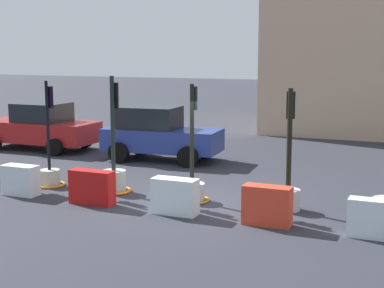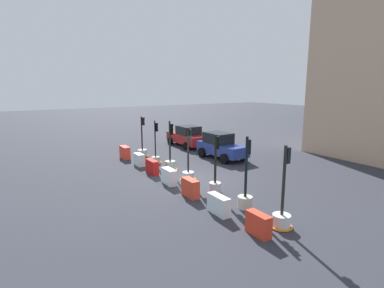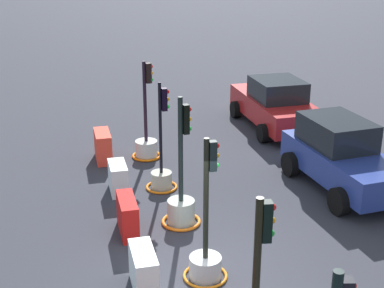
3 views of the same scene
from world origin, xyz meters
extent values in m
plane|color=#2E2F38|center=(0.00, 0.00, 0.00)|extent=(120.00, 120.00, 0.00)
cylinder|color=silver|center=(-6.69, 0.01, 0.26)|extent=(0.68, 0.68, 0.53)
cylinder|color=black|center=(-6.69, 0.01, 1.76)|extent=(0.10, 0.10, 2.46)
cube|color=black|center=(-6.66, 0.13, 2.64)|extent=(0.17, 0.18, 0.59)
sphere|color=red|center=(-6.64, 0.22, 2.83)|extent=(0.09, 0.09, 0.09)
sphere|color=orange|center=(-6.64, 0.22, 2.64)|extent=(0.09, 0.09, 0.09)
sphere|color=green|center=(-6.64, 0.22, 2.44)|extent=(0.09, 0.09, 0.09)
torus|color=orange|center=(-6.69, 0.01, 0.04)|extent=(0.90, 0.90, 0.07)
cylinder|color=#B0B4A0|center=(-4.36, 0.00, 0.23)|extent=(0.56, 0.56, 0.46)
cylinder|color=black|center=(-4.36, 0.00, 1.69)|extent=(0.08, 0.08, 2.47)
cube|color=black|center=(-4.35, 0.11, 2.47)|extent=(0.17, 0.14, 0.59)
sphere|color=red|center=(-4.35, 0.20, 2.67)|extent=(0.11, 0.11, 0.11)
sphere|color=orange|center=(-4.35, 0.20, 2.47)|extent=(0.11, 0.11, 0.11)
sphere|color=green|center=(-4.35, 0.20, 2.28)|extent=(0.11, 0.11, 0.11)
torus|color=orange|center=(-4.36, 0.00, 0.03)|extent=(0.85, 0.85, 0.07)
cylinder|color=#AAB7AB|center=(-2.34, 0.06, 0.29)|extent=(0.65, 0.65, 0.59)
cylinder|color=black|center=(-2.34, 0.06, 1.84)|extent=(0.11, 0.11, 2.50)
cube|color=black|center=(-2.32, 0.17, 2.57)|extent=(0.18, 0.15, 0.68)
sphere|color=red|center=(-2.31, 0.25, 2.80)|extent=(0.10, 0.10, 0.10)
sphere|color=orange|center=(-2.31, 0.25, 2.57)|extent=(0.10, 0.10, 0.10)
sphere|color=green|center=(-2.31, 0.25, 2.35)|extent=(0.10, 0.10, 0.10)
torus|color=orange|center=(-2.34, 0.06, 0.04)|extent=(0.93, 0.93, 0.08)
cylinder|color=silver|center=(-0.06, 0.00, 0.23)|extent=(0.64, 0.64, 0.46)
cylinder|color=black|center=(-0.06, 0.00, 1.69)|extent=(0.11, 0.11, 2.48)
cube|color=black|center=(-0.06, 0.12, 2.58)|extent=(0.15, 0.14, 0.58)
sphere|color=red|center=(-0.07, 0.20, 2.77)|extent=(0.09, 0.09, 0.09)
sphere|color=orange|center=(-0.07, 0.20, 2.58)|extent=(0.09, 0.09, 0.09)
sphere|color=green|center=(-0.07, 0.20, 2.38)|extent=(0.09, 0.09, 0.09)
torus|color=orange|center=(-0.06, 0.00, 0.03)|extent=(0.89, 0.89, 0.06)
cylinder|color=silver|center=(2.36, 0.09, 0.25)|extent=(0.58, 0.58, 0.50)
cylinder|color=black|center=(2.36, 0.09, 1.69)|extent=(0.12, 0.12, 2.38)
cube|color=black|center=(2.34, 0.21, 2.48)|extent=(0.18, 0.16, 0.63)
sphere|color=red|center=(2.33, 0.30, 2.69)|extent=(0.11, 0.11, 0.11)
sphere|color=orange|center=(2.33, 0.30, 2.48)|extent=(0.11, 0.11, 0.11)
sphere|color=green|center=(2.33, 0.30, 2.27)|extent=(0.11, 0.11, 0.11)
cylinder|color=#BBB2A5|center=(4.59, 0.05, 0.26)|extent=(0.64, 0.64, 0.52)
cylinder|color=black|center=(4.59, 0.05, 1.82)|extent=(0.12, 0.12, 2.60)
cube|color=black|center=(4.56, 0.18, 2.66)|extent=(0.17, 0.17, 0.63)
sphere|color=red|center=(4.54, 0.26, 2.87)|extent=(0.09, 0.09, 0.09)
sphere|color=orange|center=(4.54, 0.26, 2.66)|extent=(0.09, 0.09, 0.09)
sphere|color=green|center=(4.54, 0.26, 2.45)|extent=(0.09, 0.09, 0.09)
cylinder|color=silver|center=(6.68, -0.03, 0.25)|extent=(0.67, 0.67, 0.50)
cylinder|color=black|center=(6.68, -0.03, 1.80)|extent=(0.12, 0.12, 2.60)
cube|color=black|center=(6.67, 0.11, 2.73)|extent=(0.16, 0.16, 0.59)
sphere|color=red|center=(6.67, 0.20, 2.92)|extent=(0.10, 0.10, 0.10)
sphere|color=orange|center=(6.67, 0.20, 2.73)|extent=(0.10, 0.10, 0.10)
sphere|color=green|center=(6.67, 0.20, 2.53)|extent=(0.10, 0.10, 0.10)
torus|color=orange|center=(6.68, -0.03, 0.04)|extent=(0.85, 0.85, 0.08)
cube|color=red|center=(-6.78, -1.30, 0.45)|extent=(1.15, 0.46, 0.89)
cube|color=silver|center=(-4.43, -1.15, 0.39)|extent=(0.97, 0.45, 0.79)
cube|color=red|center=(-2.21, -1.22, 0.42)|extent=(1.14, 0.39, 0.84)
cube|color=white|center=(0.03, -1.24, 0.42)|extent=(1.06, 0.44, 0.84)
cube|color=red|center=(2.22, -1.25, 0.43)|extent=(1.05, 0.42, 0.86)
cube|color=silver|center=(4.50, -1.28, 0.39)|extent=(1.15, 0.40, 0.79)
cube|color=red|center=(6.66, -1.16, 0.40)|extent=(0.98, 0.38, 0.81)
cube|color=navy|center=(-3.10, 4.66, 0.72)|extent=(4.08, 1.89, 0.75)
cube|color=black|center=(-3.55, 4.63, 1.47)|extent=(2.06, 1.56, 0.74)
cylinder|color=black|center=(-1.93, 5.61, 0.34)|extent=(0.71, 0.33, 0.69)
cylinder|color=black|center=(-1.81, 3.88, 0.34)|extent=(0.71, 0.33, 0.69)
cylinder|color=black|center=(-4.39, 5.45, 0.34)|extent=(0.71, 0.33, 0.69)
cylinder|color=black|center=(-4.27, 3.71, 0.34)|extent=(0.71, 0.33, 0.69)
cube|color=#A51C1D|center=(-8.42, 4.94, 0.69)|extent=(4.52, 1.81, 0.76)
cube|color=black|center=(-8.26, 4.94, 1.43)|extent=(1.84, 1.59, 0.70)
cylinder|color=black|center=(-9.82, 3.98, 0.31)|extent=(0.62, 0.28, 0.62)
cylinder|color=black|center=(-9.83, 5.90, 0.31)|extent=(0.62, 0.28, 0.62)
cylinder|color=black|center=(-7.02, 3.98, 0.31)|extent=(0.62, 0.28, 0.62)
cylinder|color=black|center=(-7.03, 5.90, 0.31)|extent=(0.62, 0.28, 0.62)
camera|label=1|loc=(5.40, -13.13, 3.74)|focal=54.51mm
camera|label=2|loc=(13.76, -8.27, 5.15)|focal=28.13mm
camera|label=3|loc=(8.77, -2.57, 6.25)|focal=50.96mm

